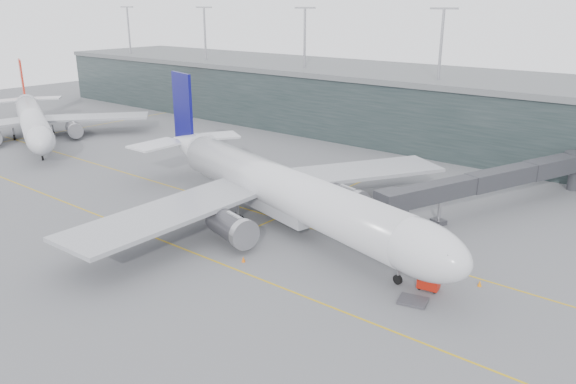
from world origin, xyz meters
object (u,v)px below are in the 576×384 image
Objects in this scene: main_aircraft at (280,189)px; second_aircraft at (33,121)px; gse_cart at (429,282)px; jet_bridge at (496,173)px.

main_aircraft reaches higher than second_aircraft.
main_aircraft is 25.99× the size of gse_cart.
second_aircraft is (-98.19, -23.87, -0.36)m from jet_bridge.
second_aircraft reaches higher than gse_cart.
jet_bridge is 101.05m from second_aircraft.
jet_bridge is 33.39m from gse_cart.
jet_bridge is (20.55, 27.93, -0.32)m from main_aircraft.
jet_bridge is at bearing 37.40° from second_aircraft.
gse_cart is (25.41, -4.86, -4.36)m from main_aircraft.
jet_bridge is 0.80× the size of second_aircraft.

